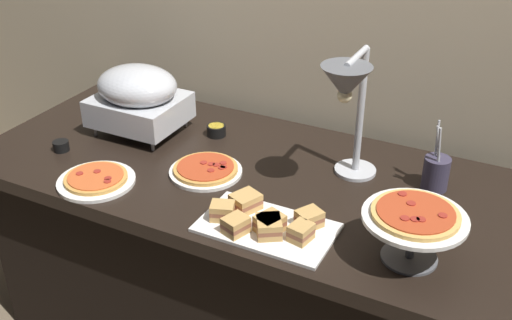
# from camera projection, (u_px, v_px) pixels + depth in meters

# --- Properties ---
(back_wall) EXTENTS (4.40, 0.04, 2.40)m
(back_wall) POSITION_uv_depth(u_px,v_px,m) (308.00, 6.00, 2.26)
(back_wall) COLOR #C6B593
(back_wall) RESTS_ON ground_plane
(buffet_table) EXTENTS (1.90, 0.84, 0.76)m
(buffet_table) POSITION_uv_depth(u_px,v_px,m) (246.00, 258.00, 2.27)
(buffet_table) COLOR black
(buffet_table) RESTS_ON ground_plane
(chafing_dish) EXTENTS (0.32, 0.27, 0.26)m
(chafing_dish) POSITION_uv_depth(u_px,v_px,m) (138.00, 96.00, 2.28)
(chafing_dish) COLOR #B7BABF
(chafing_dish) RESTS_ON buffet_table
(heat_lamp) EXTENTS (0.15, 0.32, 0.45)m
(heat_lamp) POSITION_uv_depth(u_px,v_px,m) (348.00, 93.00, 1.80)
(heat_lamp) COLOR #B7BABF
(heat_lamp) RESTS_ON buffet_table
(pizza_plate_front) EXTENTS (0.25, 0.25, 0.03)m
(pizza_plate_front) POSITION_uv_depth(u_px,v_px,m) (206.00, 170.00, 2.07)
(pizza_plate_front) COLOR white
(pizza_plate_front) RESTS_ON buffet_table
(pizza_plate_center) EXTENTS (0.25, 0.25, 0.03)m
(pizza_plate_center) POSITION_uv_depth(u_px,v_px,m) (96.00, 180.00, 2.01)
(pizza_plate_center) COLOR white
(pizza_plate_center) RESTS_ON buffet_table
(pizza_plate_raised_stand) EXTENTS (0.28, 0.28, 0.16)m
(pizza_plate_raised_stand) POSITION_uv_depth(u_px,v_px,m) (414.00, 221.00, 1.61)
(pizza_plate_raised_stand) COLOR #595B60
(pizza_plate_raised_stand) RESTS_ON buffet_table
(sandwich_platter) EXTENTS (0.39, 0.23, 0.06)m
(sandwich_platter) POSITION_uv_depth(u_px,v_px,m) (265.00, 222.00, 1.78)
(sandwich_platter) COLOR white
(sandwich_platter) RESTS_ON buffet_table
(sauce_cup_near) EXTENTS (0.07, 0.07, 0.04)m
(sauce_cup_near) POSITION_uv_depth(u_px,v_px,m) (216.00, 130.00, 2.31)
(sauce_cup_near) COLOR black
(sauce_cup_near) RESTS_ON buffet_table
(sauce_cup_far) EXTENTS (0.06, 0.06, 0.04)m
(sauce_cup_far) POSITION_uv_depth(u_px,v_px,m) (61.00, 146.00, 2.21)
(sauce_cup_far) COLOR black
(sauce_cup_far) RESTS_ON buffet_table
(utensil_holder) EXTENTS (0.08, 0.08, 0.23)m
(utensil_holder) POSITION_uv_depth(u_px,v_px,m) (436.00, 172.00, 1.96)
(utensil_holder) COLOR #383347
(utensil_holder) RESTS_ON buffet_table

